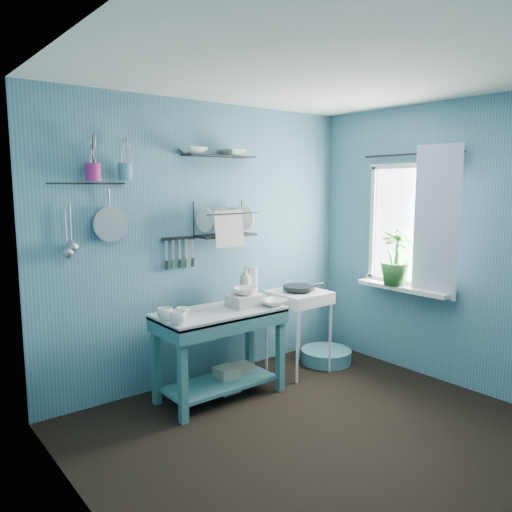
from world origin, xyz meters
TOP-DOWN VIEW (x-y plane):
  - floor at (0.00, 0.00)m, footprint 3.20×3.20m
  - ceiling at (0.00, 0.00)m, footprint 3.20×3.20m
  - wall_back at (0.00, 1.50)m, footprint 3.20×0.00m
  - wall_left at (-1.60, 0.00)m, footprint 0.00×3.00m
  - wall_right at (1.60, 0.00)m, footprint 0.00×3.00m
  - work_counter at (-0.20, 1.02)m, footprint 1.13×0.69m
  - mug_left at (-0.68, 0.86)m, footprint 0.12×0.12m
  - mug_mid at (-0.58, 0.96)m, footprint 0.14×0.14m
  - mug_right at (-0.70, 1.02)m, footprint 0.17×0.17m
  - wash_tub at (0.05, 1.00)m, footprint 0.28×0.22m
  - tub_bowl at (0.05, 1.00)m, footprint 0.20×0.19m
  - soap_bottle at (0.22, 1.22)m, footprint 0.11×0.12m
  - water_bottle at (0.32, 1.24)m, footprint 0.09×0.09m
  - counter_bowl at (0.25, 0.87)m, footprint 0.22×0.22m
  - hotplate_stand at (0.73, 1.06)m, footprint 0.51×0.51m
  - frying_pan at (0.73, 1.06)m, footprint 0.30×0.30m
  - knife_strip at (-0.31, 1.47)m, footprint 0.32×0.03m
  - dish_rack at (0.11, 1.37)m, footprint 0.58×0.31m
  - upper_shelf at (0.08, 1.40)m, footprint 0.71×0.20m
  - shelf_bowl_left at (-0.19, 1.40)m, footprint 0.23×0.23m
  - shelf_bowl_right at (0.21, 1.40)m, footprint 0.25×0.25m
  - utensil_cup_magenta at (-1.05, 1.42)m, footprint 0.11×0.11m
  - utensil_cup_teal at (-0.80, 1.42)m, footprint 0.11×0.11m
  - colander at (-0.92, 1.45)m, footprint 0.28×0.03m
  - ladle_outer at (-1.23, 1.46)m, footprint 0.01×0.01m
  - ladle_inner at (-1.27, 1.46)m, footprint 0.01×0.01m
  - hook_rail at (-1.09, 1.47)m, footprint 0.60×0.01m
  - window_glass at (1.59, 0.45)m, footprint 0.00×1.10m
  - windowsill at (1.50, 0.45)m, footprint 0.16×0.95m
  - curtain at (1.52, 0.15)m, footprint 0.00×1.35m
  - curtain_rod at (1.54, 0.45)m, footprint 0.02×1.05m
  - potted_plant at (1.49, 0.53)m, footprint 0.39×0.39m
  - storage_tin_large at (-0.10, 1.07)m, footprint 0.18×0.18m
  - storage_tin_small at (0.10, 1.10)m, footprint 0.15×0.15m
  - floor_basin at (1.11, 1.05)m, footprint 0.50×0.50m

SIDE VIEW (x-z plane):
  - floor at x=0.00m, z-range 0.00..0.00m
  - floor_basin at x=1.11m, z-range 0.00..0.13m
  - storage_tin_small at x=0.10m, z-range 0.00..0.20m
  - storage_tin_large at x=-0.10m, z-range 0.00..0.22m
  - work_counter at x=-0.20m, z-range 0.00..0.75m
  - hotplate_stand at x=0.73m, z-range 0.00..0.78m
  - counter_bowl at x=0.25m, z-range 0.75..0.80m
  - mug_mid at x=-0.58m, z-range 0.75..0.84m
  - mug_left at x=-0.68m, z-range 0.75..0.85m
  - mug_right at x=-0.70m, z-range 0.75..0.85m
  - wash_tub at x=0.05m, z-range 0.75..0.85m
  - windowsill at x=1.50m, z-range 0.79..0.83m
  - frying_pan at x=0.73m, z-range 0.80..0.83m
  - tub_bowl at x=0.05m, z-range 0.85..0.91m
  - water_bottle at x=0.32m, z-range 0.75..1.03m
  - soap_bottle at x=0.22m, z-range 0.75..1.05m
  - potted_plant at x=1.49m, z-range 0.83..1.36m
  - wall_back at x=0.00m, z-range -0.35..2.85m
  - wall_left at x=-1.60m, z-range -0.25..2.75m
  - wall_right at x=1.60m, z-range -0.25..2.75m
  - knife_strip at x=-0.31m, z-range 1.30..1.33m
  - window_glass at x=1.59m, z-range 0.85..1.95m
  - ladle_inner at x=-1.27m, z-range 1.30..1.60m
  - curtain at x=1.52m, z-range 0.77..2.12m
  - colander at x=-0.92m, z-range 1.33..1.61m
  - dish_rack at x=0.11m, z-range 1.31..1.63m
  - ladle_outer at x=-1.23m, z-range 1.34..1.64m
  - hook_rail at x=-1.09m, z-range 1.78..1.79m
  - utensil_cup_magenta at x=-1.05m, z-range 1.81..1.94m
  - utensil_cup_teal at x=-0.80m, z-range 1.81..1.94m
  - shelf_bowl_right at x=0.21m, z-range 1.98..2.03m
  - upper_shelf at x=0.08m, z-range 2.02..2.03m
  - curtain_rod at x=1.54m, z-range 2.04..2.06m
  - shelf_bowl_left at x=-0.19m, z-range 2.06..2.11m
  - ceiling at x=0.00m, z-range 2.50..2.50m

